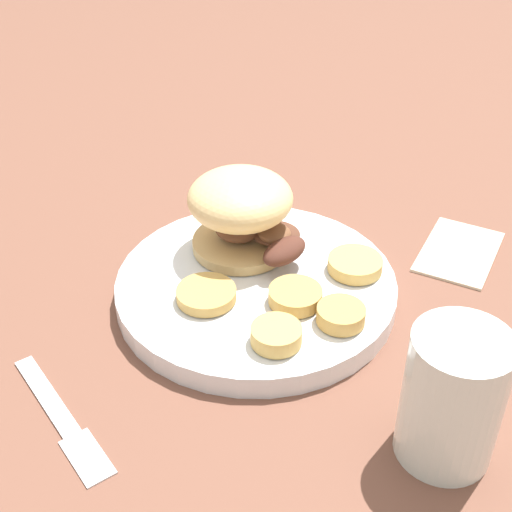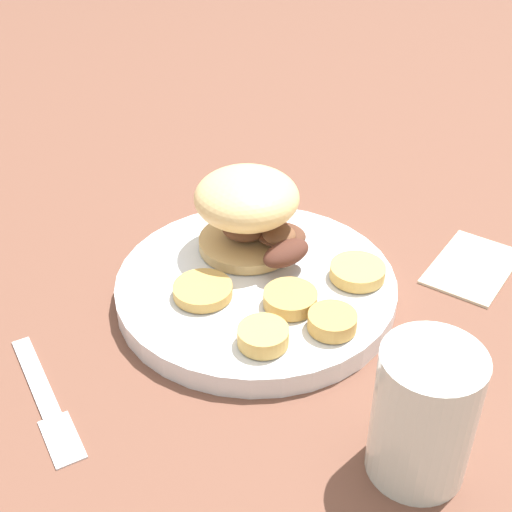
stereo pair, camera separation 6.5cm
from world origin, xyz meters
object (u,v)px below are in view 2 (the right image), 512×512
(dinner_plate, at_px, (256,286))
(sandwich, at_px, (250,210))
(fork, at_px, (45,398))
(drinking_glass, at_px, (424,415))

(dinner_plate, relative_size, sandwich, 2.21)
(fork, height_order, drinking_glass, drinking_glass)
(dinner_plate, height_order, fork, dinner_plate)
(dinner_plate, distance_m, sandwich, 0.07)
(dinner_plate, distance_m, fork, 0.22)
(sandwich, bearing_deg, fork, 117.33)
(fork, bearing_deg, drinking_glass, -123.11)
(dinner_plate, bearing_deg, drinking_glass, -169.89)
(dinner_plate, height_order, drinking_glass, drinking_glass)
(drinking_glass, bearing_deg, fork, 56.89)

